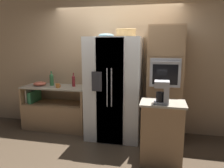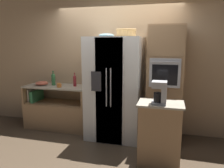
# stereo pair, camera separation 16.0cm
# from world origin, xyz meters

# --- Properties ---
(ground_plane) EXTENTS (20.00, 20.00, 0.00)m
(ground_plane) POSITION_xyz_m (0.00, 0.00, 0.00)
(ground_plane) COLOR #4C3D2D
(wall_back) EXTENTS (12.00, 0.06, 2.80)m
(wall_back) POSITION_xyz_m (0.00, 0.51, 1.40)
(wall_back) COLOR tan
(wall_back) RESTS_ON ground_plane
(counter_left) EXTENTS (1.35, 0.58, 0.91)m
(counter_left) POSITION_xyz_m (-1.22, 0.19, 0.33)
(counter_left) COLOR #A87F56
(counter_left) RESTS_ON ground_plane
(refrigerator) EXTENTS (1.00, 0.85, 1.89)m
(refrigerator) POSITION_xyz_m (0.06, 0.07, 0.95)
(refrigerator) COLOR white
(refrigerator) RESTS_ON ground_plane
(wall_oven) EXTENTS (0.61, 0.69, 2.09)m
(wall_oven) POSITION_xyz_m (0.97, 0.16, 1.05)
(wall_oven) COLOR #A87F56
(wall_oven) RESTS_ON ground_plane
(island_counter) EXTENTS (0.64, 0.46, 0.95)m
(island_counter) POSITION_xyz_m (0.95, -0.75, 0.48)
(island_counter) COLOR #A87F56
(island_counter) RESTS_ON ground_plane
(wicker_basket) EXTENTS (0.37, 0.37, 0.14)m
(wicker_basket) POSITION_xyz_m (0.26, 0.10, 1.97)
(wicker_basket) COLOR tan
(wicker_basket) RESTS_ON refrigerator
(fruit_bowl) EXTENTS (0.28, 0.28, 0.06)m
(fruit_bowl) POSITION_xyz_m (-0.11, 0.10, 1.93)
(fruit_bowl) COLOR #668C99
(fruit_bowl) RESTS_ON refrigerator
(bottle_tall) EXTENTS (0.08, 0.08, 0.30)m
(bottle_tall) POSITION_xyz_m (-1.32, 0.23, 1.04)
(bottle_tall) COLOR #33723F
(bottle_tall) RESTS_ON counter_left
(bottle_short) EXTENTS (0.06, 0.06, 0.28)m
(bottle_short) POSITION_xyz_m (-0.84, 0.24, 1.03)
(bottle_short) COLOR maroon
(bottle_short) RESTS_ON counter_left
(mug) EXTENTS (0.11, 0.08, 0.08)m
(mug) POSITION_xyz_m (-1.10, 0.05, 0.95)
(mug) COLOR orange
(mug) RESTS_ON counter_left
(mixing_bowl) EXTENTS (0.27, 0.27, 0.08)m
(mixing_bowl) POSITION_xyz_m (-1.57, 0.17, 0.95)
(mixing_bowl) COLOR #DB664C
(mixing_bowl) RESTS_ON counter_left
(coffee_maker) EXTENTS (0.20, 0.20, 0.32)m
(coffee_maker) POSITION_xyz_m (0.94, -0.82, 1.12)
(coffee_maker) COLOR #B2B2B7
(coffee_maker) RESTS_ON island_counter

